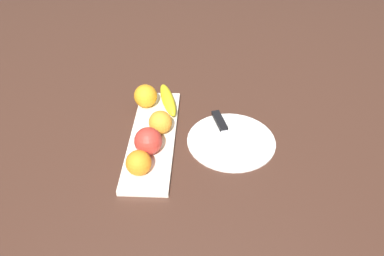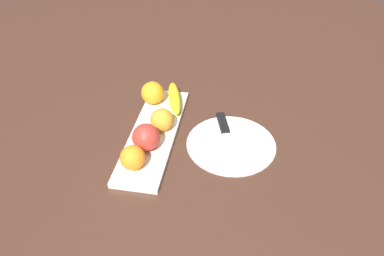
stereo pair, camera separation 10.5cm
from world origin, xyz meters
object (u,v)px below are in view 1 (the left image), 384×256
at_px(apple, 148,141).
at_px(knife, 221,124).
at_px(orange_near_banana, 146,96).
at_px(banana, 168,100).
at_px(folded_napkin, 232,144).
at_px(fruit_tray, 153,137).
at_px(orange_center, 161,122).
at_px(dinner_plate, 231,140).
at_px(orange_near_apple, 139,163).

xyz_separation_m(apple, knife, (-0.13, 0.20, -0.04)).
relative_size(orange_near_banana, knife, 0.41).
distance_m(banana, orange_near_banana, 0.07).
bearing_deg(folded_napkin, orange_near_banana, -123.63).
height_order(apple, orange_near_banana, apple).
relative_size(fruit_tray, apple, 5.71).
distance_m(orange_center, dinner_plate, 0.21).
relative_size(orange_near_apple, orange_center, 0.98).
bearing_deg(banana, apple, 155.18).
relative_size(apple, banana, 0.44).
xyz_separation_m(dinner_plate, knife, (-0.06, -0.03, 0.01)).
xyz_separation_m(orange_near_banana, knife, (0.08, 0.24, -0.04)).
xyz_separation_m(fruit_tray, folded_napkin, (0.03, 0.23, 0.01)).
bearing_deg(fruit_tray, orange_near_apple, -6.12).
height_order(fruit_tray, orange_near_banana, orange_near_banana).
bearing_deg(orange_center, orange_near_banana, -153.56).
bearing_deg(orange_near_banana, orange_near_apple, 4.34).
xyz_separation_m(banana, dinner_plate, (0.15, 0.20, -0.03)).
xyz_separation_m(apple, orange_near_banana, (-0.21, -0.04, -0.00)).
distance_m(orange_near_banana, orange_center, 0.14).
distance_m(apple, orange_center, 0.09).
height_order(orange_near_apple, orange_center, orange_center).
distance_m(fruit_tray, orange_near_banana, 0.15).
relative_size(banana, folded_napkin, 1.52).
height_order(fruit_tray, knife, knife).
height_order(apple, folded_napkin, apple).
height_order(orange_center, dinner_plate, orange_center).
height_order(orange_center, knife, orange_center).
distance_m(apple, orange_near_banana, 0.22).
bearing_deg(dinner_plate, banana, -127.88).
distance_m(orange_near_banana, folded_napkin, 0.32).
bearing_deg(apple, banana, 171.85).
relative_size(apple, dinner_plate, 0.30).
height_order(orange_near_apple, knife, orange_near_apple).
bearing_deg(orange_near_apple, banana, 171.22).
relative_size(orange_center, folded_napkin, 0.59).
distance_m(folded_napkin, knife, 0.10).
bearing_deg(banana, folded_napkin, -149.91).
xyz_separation_m(banana, folded_napkin, (0.18, 0.20, -0.02)).
height_order(fruit_tray, apple, apple).
bearing_deg(orange_near_banana, dinner_plate, 61.43).
bearing_deg(orange_near_banana, fruit_tray, 14.77).
bearing_deg(apple, knife, 123.45).
relative_size(orange_near_apple, folded_napkin, 0.58).
bearing_deg(dinner_plate, fruit_tray, -90.00).
distance_m(apple, dinner_plate, 0.24).
bearing_deg(apple, folded_napkin, 99.36).
xyz_separation_m(folded_napkin, knife, (-0.09, -0.03, -0.01)).
xyz_separation_m(orange_near_apple, orange_near_banana, (-0.29, -0.02, 0.00)).
bearing_deg(fruit_tray, orange_center, 125.55).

